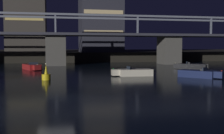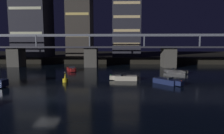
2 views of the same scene
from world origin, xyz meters
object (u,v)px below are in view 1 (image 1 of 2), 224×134
at_px(speedboat_mid_left, 134,72).
at_px(speedboat_mid_center, 32,67).
at_px(tower_central, 100,5).
at_px(river_bridge, 56,43).
at_px(speedboat_mid_right, 199,74).
at_px(speedboat_near_right, 191,66).
at_px(channel_buoy, 46,75).

xyz_separation_m(speedboat_mid_left, speedboat_mid_center, (-12.59, 11.92, 0.00)).
bearing_deg(tower_central, river_bridge, -124.91).
xyz_separation_m(speedboat_mid_center, speedboat_mid_right, (19.35, -15.08, 0.00)).
xyz_separation_m(speedboat_near_right, speedboat_mid_right, (-5.02, -11.68, 0.00)).
height_order(speedboat_mid_left, speedboat_mid_center, same).
distance_m(river_bridge, speedboat_mid_center, 10.73).
height_order(tower_central, speedboat_mid_left, tower_central).
xyz_separation_m(tower_central, channel_buoy, (-11.78, -39.06, -13.38)).
distance_m(speedboat_near_right, channel_buoy, 24.32).
bearing_deg(channel_buoy, tower_central, 73.21).
relative_size(river_bridge, speedboat_mid_center, 19.00).
xyz_separation_m(speedboat_near_right, speedboat_mid_left, (-11.78, -8.52, 0.00)).
relative_size(river_bridge, speedboat_near_right, 19.78).
bearing_deg(speedboat_near_right, channel_buoy, -153.75).
bearing_deg(speedboat_mid_right, speedboat_mid_left, 154.93).
xyz_separation_m(speedboat_mid_left, speedboat_mid_right, (6.76, -3.16, 0.00)).
height_order(speedboat_near_right, speedboat_mid_center, same).
bearing_deg(speedboat_mid_left, speedboat_near_right, 35.89).
xyz_separation_m(speedboat_near_right, channel_buoy, (-21.81, -10.76, 0.06)).
xyz_separation_m(tower_central, speedboat_near_right, (10.03, -28.30, -13.44)).
relative_size(tower_central, speedboat_mid_right, 5.22).
xyz_separation_m(river_bridge, speedboat_mid_left, (9.06, -21.35, -3.71)).
distance_m(tower_central, speedboat_near_right, 32.90).
bearing_deg(river_bridge, speedboat_mid_center, -110.57).
distance_m(speedboat_mid_right, channel_buoy, 16.82).
height_order(river_bridge, speedboat_near_right, river_bridge).
xyz_separation_m(river_bridge, speedboat_mid_right, (15.81, -24.51, -3.71)).
distance_m(tower_central, speedboat_mid_left, 39.24).
bearing_deg(speedboat_mid_right, speedboat_near_right, 66.75).
bearing_deg(speedboat_mid_center, channel_buoy, -79.75).
distance_m(river_bridge, speedboat_mid_right, 29.40).
height_order(speedboat_mid_left, channel_buoy, channel_buoy).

